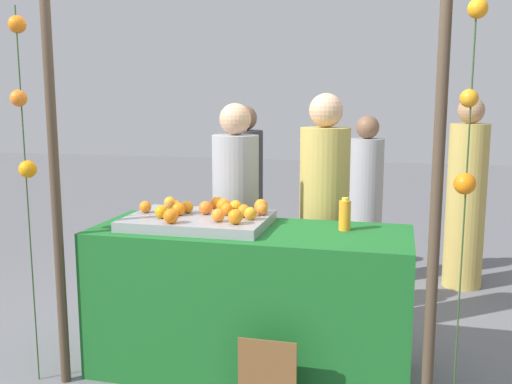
# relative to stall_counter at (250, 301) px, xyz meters

# --- Properties ---
(ground_plane) EXTENTS (24.00, 24.00, 0.00)m
(ground_plane) POSITION_rel_stall_counter_xyz_m (0.00, 0.00, -0.44)
(ground_plane) COLOR slate
(stall_counter) EXTENTS (1.89, 0.73, 0.89)m
(stall_counter) POSITION_rel_stall_counter_xyz_m (0.00, 0.00, 0.00)
(stall_counter) COLOR #196023
(stall_counter) RESTS_ON ground_plane
(orange_tray) EXTENTS (0.85, 0.60, 0.06)m
(orange_tray) POSITION_rel_stall_counter_xyz_m (-0.33, 0.02, 0.47)
(orange_tray) COLOR gray
(orange_tray) RESTS_ON stall_counter
(orange_0) EXTENTS (0.07, 0.07, 0.07)m
(orange_0) POSITION_rel_stall_counter_xyz_m (0.04, 0.14, 0.54)
(orange_0) COLOR orange
(orange_0) RESTS_ON orange_tray
(orange_1) EXTENTS (0.08, 0.08, 0.08)m
(orange_1) POSITION_rel_stall_counter_xyz_m (-0.30, 0.07, 0.55)
(orange_1) COLOR orange
(orange_1) RESTS_ON orange_tray
(orange_2) EXTENTS (0.08, 0.08, 0.08)m
(orange_2) POSITION_rel_stall_counter_xyz_m (-0.16, -0.11, 0.54)
(orange_2) COLOR orange
(orange_2) RESTS_ON orange_tray
(orange_3) EXTENTS (0.08, 0.08, 0.08)m
(orange_3) POSITION_rel_stall_counter_xyz_m (-0.45, -0.00, 0.55)
(orange_3) COLOR orange
(orange_3) RESTS_ON orange_tray
(orange_4) EXTENTS (0.09, 0.09, 0.09)m
(orange_4) POSITION_rel_stall_counter_xyz_m (-0.27, 0.20, 0.55)
(orange_4) COLOR orange
(orange_4) RESTS_ON orange_tray
(orange_5) EXTENTS (0.09, 0.09, 0.09)m
(orange_5) POSITION_rel_stall_counter_xyz_m (-0.05, -0.15, 0.55)
(orange_5) COLOR orange
(orange_5) RESTS_ON orange_tray
(orange_6) EXTENTS (0.08, 0.08, 0.08)m
(orange_6) POSITION_rel_stall_counter_xyz_m (-0.59, 0.20, 0.54)
(orange_6) COLOR orange
(orange_6) RESTS_ON orange_tray
(orange_7) EXTENTS (0.08, 0.08, 0.08)m
(orange_7) POSITION_rel_stall_counter_xyz_m (0.02, 0.22, 0.55)
(orange_7) COLOR orange
(orange_7) RESTS_ON orange_tray
(orange_8) EXTENTS (0.08, 0.08, 0.08)m
(orange_8) POSITION_rel_stall_counter_xyz_m (-0.13, 0.16, 0.55)
(orange_8) COLOR orange
(orange_8) RESTS_ON orange_tray
(orange_9) EXTENTS (0.08, 0.08, 0.08)m
(orange_9) POSITION_rel_stall_counter_xyz_m (-0.52, -0.10, 0.54)
(orange_9) COLOR orange
(orange_9) RESTS_ON orange_tray
(orange_10) EXTENTS (0.07, 0.07, 0.07)m
(orange_10) POSITION_rel_stall_counter_xyz_m (-0.69, 0.03, 0.54)
(orange_10) COLOR orange
(orange_10) RESTS_ON orange_tray
(orange_11) EXTENTS (0.07, 0.07, 0.07)m
(orange_11) POSITION_rel_stall_counter_xyz_m (-0.17, 0.08, 0.54)
(orange_11) COLOR orange
(orange_11) RESTS_ON orange_tray
(orange_12) EXTENTS (0.09, 0.09, 0.09)m
(orange_12) POSITION_rel_stall_counter_xyz_m (-0.41, -0.22, 0.55)
(orange_12) COLOR orange
(orange_12) RESTS_ON orange_tray
(orange_13) EXTENTS (0.09, 0.09, 0.09)m
(orange_13) POSITION_rel_stall_counter_xyz_m (-0.21, 0.15, 0.55)
(orange_13) COLOR orange
(orange_13) RESTS_ON orange_tray
(orange_14) EXTENTS (0.08, 0.08, 0.08)m
(orange_14) POSITION_rel_stall_counter_xyz_m (-0.43, 0.09, 0.54)
(orange_14) COLOR orange
(orange_14) RESTS_ON orange_tray
(orange_15) EXTENTS (0.07, 0.07, 0.07)m
(orange_15) POSITION_rel_stall_counter_xyz_m (-0.51, 0.11, 0.54)
(orange_15) COLOR orange
(orange_15) RESTS_ON orange_tray
(orange_16) EXTENTS (0.08, 0.08, 0.08)m
(orange_16) POSITION_rel_stall_counter_xyz_m (0.01, -0.01, 0.54)
(orange_16) COLOR orange
(orange_16) RESTS_ON orange_tray
(orange_17) EXTENTS (0.08, 0.08, 0.08)m
(orange_17) POSITION_rel_stall_counter_xyz_m (-0.05, 0.05, 0.54)
(orange_17) COLOR orange
(orange_17) RESTS_ON orange_tray
(juice_bottle) EXTENTS (0.07, 0.07, 0.19)m
(juice_bottle) POSITION_rel_stall_counter_xyz_m (0.55, 0.11, 0.54)
(juice_bottle) COLOR orange
(juice_bottle) RESTS_ON stall_counter
(chalkboard_sign) EXTENTS (0.31, 0.03, 0.46)m
(chalkboard_sign) POSITION_rel_stall_counter_xyz_m (0.23, -0.53, -0.23)
(chalkboard_sign) COLOR brown
(chalkboard_sign) RESTS_ON ground_plane
(vendor_left) EXTENTS (0.33, 0.33, 1.63)m
(vendor_left) POSITION_rel_stall_counter_xyz_m (-0.26, 0.61, 0.31)
(vendor_left) COLOR #99999E
(vendor_left) RESTS_ON ground_plane
(vendor_right) EXTENTS (0.34, 0.34, 1.69)m
(vendor_right) POSITION_rel_stall_counter_xyz_m (0.36, 0.64, 0.34)
(vendor_right) COLOR tan
(vendor_right) RESTS_ON ground_plane
(crowd_person_0) EXTENTS (0.32, 0.32, 1.59)m
(crowd_person_0) POSITION_rel_stall_counter_xyz_m (-0.48, 1.66, 0.30)
(crowd_person_0) COLOR #333338
(crowd_person_0) RESTS_ON ground_plane
(crowd_person_1) EXTENTS (0.30, 0.30, 1.51)m
(crowd_person_1) POSITION_rel_stall_counter_xyz_m (0.57, 1.91, 0.26)
(crowd_person_1) COLOR #99999E
(crowd_person_1) RESTS_ON ground_plane
(crowd_person_2) EXTENTS (0.33, 0.33, 1.67)m
(crowd_person_2) POSITION_rel_stall_counter_xyz_m (1.43, 2.02, 0.33)
(crowd_person_2) COLOR tan
(crowd_person_2) RESTS_ON ground_plane
(canopy_post_left) EXTENTS (0.06, 0.06, 2.35)m
(canopy_post_left) POSITION_rel_stall_counter_xyz_m (-1.03, -0.40, 0.73)
(canopy_post_left) COLOR #473828
(canopy_post_left) RESTS_ON ground_plane
(canopy_post_right) EXTENTS (0.06, 0.06, 2.35)m
(canopy_post_right) POSITION_rel_stall_counter_xyz_m (1.03, -0.40, 0.73)
(canopy_post_right) COLOR #473828
(canopy_post_right) RESTS_ON ground_plane
(garland_strand_left) EXTENTS (0.11, 0.11, 2.15)m
(garland_strand_left) POSITION_rel_stall_counter_xyz_m (-1.19, -0.42, 1.17)
(garland_strand_left) COLOR #2D4C23
(garland_strand_left) RESTS_ON ground_plane
(garland_strand_right) EXTENTS (0.11, 0.11, 2.15)m
(garland_strand_right) POSITION_rel_stall_counter_xyz_m (1.15, -0.41, 1.13)
(garland_strand_right) COLOR #2D4C23
(garland_strand_right) RESTS_ON ground_plane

